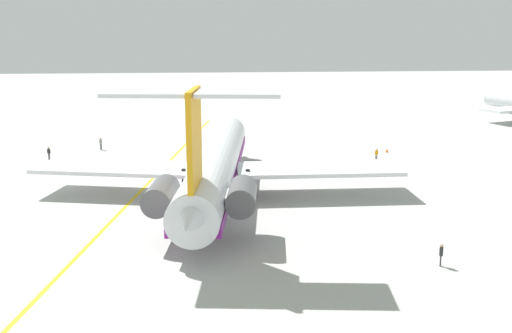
% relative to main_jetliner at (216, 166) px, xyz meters
% --- Properties ---
extents(ground, '(351.61, 351.61, 0.00)m').
position_rel_main_jetliner_xyz_m(ground, '(-6.62, -4.06, -3.39)').
color(ground, '#ADADA8').
extents(main_jetliner, '(42.61, 37.71, 12.41)m').
position_rel_main_jetliner_xyz_m(main_jetliner, '(0.00, 0.00, 0.00)').
color(main_jetliner, silver).
rests_on(main_jetliner, ground).
extents(ground_crew_near_nose, '(0.28, 0.44, 1.76)m').
position_rel_main_jetliner_xyz_m(ground_crew_near_nose, '(-19.71, -21.10, -2.27)').
color(ground_crew_near_nose, black).
rests_on(ground_crew_near_nose, ground).
extents(ground_crew_near_tail, '(0.27, 0.43, 1.67)m').
position_rel_main_jetliner_xyz_m(ground_crew_near_tail, '(-15.19, 21.10, -2.33)').
color(ground_crew_near_tail, black).
rests_on(ground_crew_near_tail, ground).
extents(ground_crew_portside, '(0.32, 0.36, 1.78)m').
position_rel_main_jetliner_xyz_m(ground_crew_portside, '(-25.96, -15.50, -2.26)').
color(ground_crew_portside, black).
rests_on(ground_crew_portside, ground).
extents(ground_crew_starboard, '(0.40, 0.27, 1.68)m').
position_rel_main_jetliner_xyz_m(ground_crew_starboard, '(18.82, 15.47, -2.32)').
color(ground_crew_starboard, black).
rests_on(ground_crew_starboard, ground).
extents(safety_cone_nose, '(0.40, 0.40, 0.55)m').
position_rel_main_jetliner_xyz_m(safety_cone_nose, '(-20.53, 24.24, -3.11)').
color(safety_cone_nose, '#EA590F').
rests_on(safety_cone_nose, ground).
extents(taxiway_centreline, '(103.27, 17.14, 0.01)m').
position_rel_main_jetliner_xyz_m(taxiway_centreline, '(-1.19, -8.18, -3.38)').
color(taxiway_centreline, gold).
rests_on(taxiway_centreline, ground).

